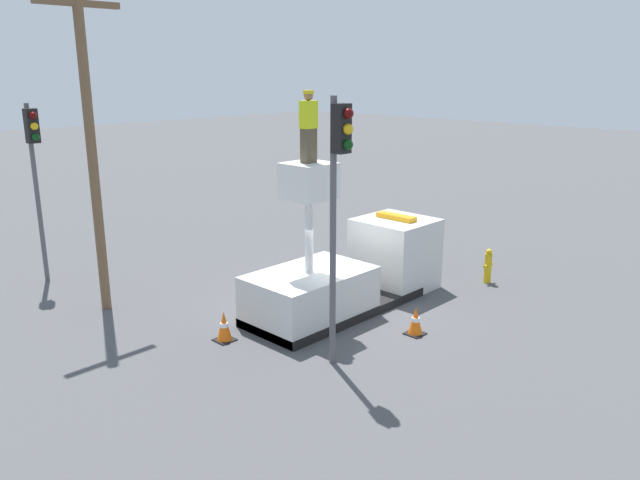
% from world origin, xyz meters
% --- Properties ---
extents(ground_plane, '(120.00, 120.00, 0.00)m').
position_xyz_m(ground_plane, '(0.00, 0.00, 0.00)').
color(ground_plane, '#4C4C4F').
extents(bucket_truck, '(6.28, 2.15, 4.19)m').
position_xyz_m(bucket_truck, '(0.60, 0.00, 0.93)').
color(bucket_truck, black).
rests_on(bucket_truck, ground).
extents(worker, '(0.40, 0.26, 1.75)m').
position_xyz_m(worker, '(-1.02, 0.00, 5.07)').
color(worker, brown).
rests_on(worker, bucket_truck).
extents(traffic_light_pole, '(0.34, 0.57, 5.91)m').
position_xyz_m(traffic_light_pole, '(-2.38, -2.22, 4.16)').
color(traffic_light_pole, '#515156').
rests_on(traffic_light_pole, ground).
extents(traffic_light_across, '(0.34, 0.57, 5.47)m').
position_xyz_m(traffic_light_across, '(-4.46, 8.08, 3.87)').
color(traffic_light_across, '#515156').
rests_on(traffic_light_across, ground).
extents(fire_hydrant, '(0.46, 0.22, 1.08)m').
position_xyz_m(fire_hydrant, '(4.99, -1.83, 0.53)').
color(fire_hydrant, gold).
rests_on(fire_hydrant, ground).
extents(traffic_cone_rear, '(0.46, 0.46, 0.75)m').
position_xyz_m(traffic_cone_rear, '(-3.35, 0.61, 0.36)').
color(traffic_cone_rear, black).
rests_on(traffic_cone_rear, ground).
extents(traffic_cone_curbside, '(0.45, 0.45, 0.72)m').
position_xyz_m(traffic_cone_curbside, '(0.20, -2.53, 0.34)').
color(traffic_cone_curbside, black).
rests_on(traffic_cone_curbside, ground).
extents(utility_pole, '(2.20, 0.26, 8.58)m').
position_xyz_m(utility_pole, '(-4.30, 4.71, 4.62)').
color(utility_pole, brown).
rests_on(utility_pole, ground).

